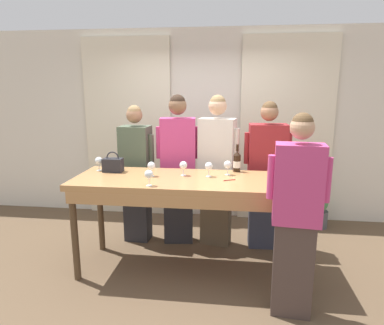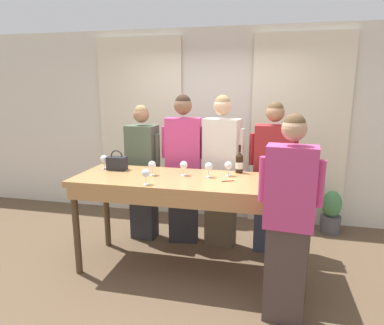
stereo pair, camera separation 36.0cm
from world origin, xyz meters
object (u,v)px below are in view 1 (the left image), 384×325
(wine_bottle, at_px, (237,162))
(host_pouring, at_px, (296,216))
(wine_glass_center_mid, at_px, (228,165))
(wine_glass_center_right, at_px, (278,170))
(tasting_bar, at_px, (191,188))
(handbag, at_px, (113,165))
(wine_glass_center_left, at_px, (151,166))
(potted_plant, at_px, (319,207))
(guest_pink_top, at_px, (178,168))
(guest_olive_jacket, at_px, (136,173))
(guest_striped_shirt, at_px, (266,175))
(guest_cream_sweater, at_px, (217,169))
(wine_glass_back_left, at_px, (149,175))
(wine_glass_front_mid, at_px, (209,166))
(wine_glass_front_right, at_px, (183,165))
(wine_glass_front_left, at_px, (99,161))

(wine_bottle, xyz_separation_m, host_pouring, (0.49, -0.98, -0.24))
(wine_glass_center_mid, relative_size, wine_glass_center_right, 1.00)
(tasting_bar, bearing_deg, handbag, 167.67)
(wine_bottle, bearing_deg, tasting_bar, -141.58)
(wine_glass_center_left, xyz_separation_m, potted_plant, (2.09, 1.36, -0.86))
(handbag, height_order, guest_pink_top, guest_pink_top)
(guest_olive_jacket, bearing_deg, guest_striped_shirt, 0.00)
(guest_cream_sweater, bearing_deg, guest_pink_top, 180.00)
(wine_glass_center_right, bearing_deg, wine_bottle, 138.78)
(wine_glass_center_left, bearing_deg, guest_pink_top, 74.54)
(tasting_bar, relative_size, potted_plant, 4.14)
(wine_glass_center_mid, xyz_separation_m, potted_plant, (1.29, 1.20, -0.86))
(wine_glass_center_mid, height_order, guest_olive_jacket, guest_olive_jacket)
(wine_glass_center_right, height_order, host_pouring, host_pouring)
(wine_glass_center_right, xyz_separation_m, guest_striped_shirt, (-0.04, 0.69, -0.23))
(wine_glass_center_left, relative_size, wine_glass_back_left, 1.00)
(wine_glass_front_mid, height_order, wine_glass_front_right, same)
(wine_glass_front_right, height_order, guest_olive_jacket, guest_olive_jacket)
(guest_cream_sweater, distance_m, host_pouring, 1.50)
(wine_glass_center_mid, bearing_deg, guest_striped_shirt, 46.85)
(handbag, height_order, guest_olive_jacket, guest_olive_jacket)
(wine_glass_center_left, bearing_deg, guest_cream_sweater, 44.53)
(tasting_bar, height_order, guest_striped_shirt, guest_striped_shirt)
(guest_striped_shirt, bearing_deg, guest_cream_sweater, -180.00)
(wine_glass_front_mid, distance_m, wine_glass_center_mid, 0.22)
(host_pouring, xyz_separation_m, potted_plant, (0.69, 2.02, -0.62))
(host_pouring, bearing_deg, tasting_bar, 148.09)
(wine_bottle, height_order, wine_glass_center_mid, wine_bottle)
(potted_plant, bearing_deg, handbag, -154.60)
(wine_glass_front_right, distance_m, guest_olive_jacket, 0.94)
(wine_glass_back_left, bearing_deg, wine_glass_front_left, 143.35)
(wine_glass_front_left, xyz_separation_m, guest_olive_jacket, (0.29, 0.48, -0.25))
(wine_bottle, distance_m, wine_glass_front_mid, 0.39)
(wine_glass_front_right, bearing_deg, wine_glass_center_right, -6.34)
(guest_olive_jacket, bearing_deg, handbag, -102.60)
(tasting_bar, bearing_deg, guest_cream_sweater, 71.87)
(guest_cream_sweater, height_order, potted_plant, guest_cream_sweater)
(wine_glass_front_left, height_order, guest_striped_shirt, guest_striped_shirt)
(tasting_bar, height_order, guest_cream_sweater, guest_cream_sweater)
(wine_glass_front_mid, xyz_separation_m, guest_striped_shirt, (0.66, 0.59, -0.23))
(wine_glass_front_mid, xyz_separation_m, wine_glass_back_left, (-0.54, -0.42, -0.00))
(wine_glass_front_left, distance_m, guest_olive_jacket, 0.61)
(wine_glass_front_mid, bearing_deg, host_pouring, -42.23)
(guest_pink_top, xyz_separation_m, guest_cream_sweater, (0.48, 0.00, -0.01))
(guest_pink_top, height_order, guest_striped_shirt, guest_pink_top)
(wine_glass_center_mid, height_order, guest_pink_top, guest_pink_top)
(wine_bottle, bearing_deg, guest_olive_jacket, 165.32)
(guest_olive_jacket, bearing_deg, wine_glass_front_mid, -31.45)
(guest_olive_jacket, bearing_deg, tasting_bar, -41.84)
(guest_olive_jacket, bearing_deg, potted_plant, 16.12)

